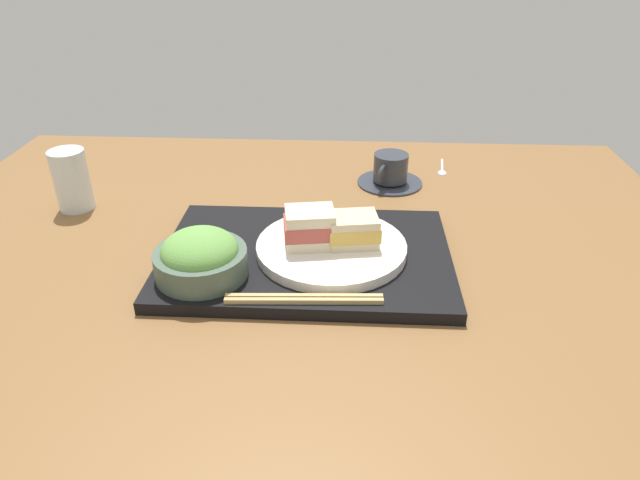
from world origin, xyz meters
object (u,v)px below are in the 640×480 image
(chopsticks_pair, at_px, (304,299))
(sandwich_plate, at_px, (331,248))
(coffee_cup, at_px, (390,172))
(sandwich_near, at_px, (310,228))
(sandwich_far, at_px, (353,230))
(teaspoon, at_px, (442,170))
(salad_bowl, at_px, (200,257))
(drinking_glass, at_px, (72,180))

(chopsticks_pair, bearing_deg, sandwich_plate, 76.17)
(chopsticks_pair, bearing_deg, coffee_cup, 72.50)
(sandwich_plate, bearing_deg, sandwich_near, -173.59)
(chopsticks_pair, bearing_deg, sandwich_far, 64.26)
(sandwich_plate, xyz_separation_m, teaspoon, (0.23, 0.39, -0.02))
(sandwich_near, height_order, chopsticks_pair, sandwich_near)
(sandwich_plate, height_order, sandwich_near, sandwich_near)
(salad_bowl, height_order, teaspoon, salad_bowl)
(sandwich_near, bearing_deg, sandwich_far, 6.41)
(sandwich_far, relative_size, chopsticks_pair, 0.40)
(sandwich_plate, distance_m, coffee_cup, 0.33)
(coffee_cup, xyz_separation_m, teaspoon, (0.12, 0.07, -0.02))
(coffee_cup, bearing_deg, salad_bowl, -127.25)
(drinking_glass, xyz_separation_m, teaspoon, (0.71, 0.22, -0.05))
(sandwich_plate, bearing_deg, drinking_glass, 160.59)
(drinking_glass, relative_size, teaspoon, 1.24)
(sandwich_far, relative_size, coffee_cup, 0.65)
(sandwich_near, height_order, coffee_cup, sandwich_near)
(drinking_glass, bearing_deg, sandwich_far, -17.89)
(sandwich_plate, height_order, sandwich_far, sandwich_far)
(sandwich_plate, bearing_deg, chopsticks_pair, -103.83)
(coffee_cup, bearing_deg, teaspoon, 31.97)
(sandwich_far, height_order, drinking_glass, drinking_glass)
(sandwich_near, height_order, sandwich_far, sandwich_near)
(drinking_glass, bearing_deg, sandwich_plate, -19.41)
(sandwich_far, xyz_separation_m, chopsticks_pair, (-0.07, -0.14, -0.04))
(sandwich_plate, xyz_separation_m, drinking_glass, (-0.49, 0.17, 0.03))
(sandwich_plate, distance_m, sandwich_far, 0.05)
(sandwich_far, relative_size, salad_bowl, 0.64)
(sandwich_near, relative_size, drinking_glass, 0.77)
(coffee_cup, relative_size, drinking_glass, 1.17)
(salad_bowl, distance_m, teaspoon, 0.62)
(coffee_cup, distance_m, drinking_glass, 0.61)
(sandwich_near, bearing_deg, drinking_glass, 158.87)
(salad_bowl, bearing_deg, sandwich_plate, 21.65)
(chopsticks_pair, height_order, coffee_cup, coffee_cup)
(salad_bowl, relative_size, coffee_cup, 1.02)
(drinking_glass, bearing_deg, teaspoon, 16.94)
(teaspoon, bearing_deg, coffee_cup, -148.03)
(coffee_cup, xyz_separation_m, drinking_glass, (-0.59, -0.14, 0.03))
(sandwich_near, xyz_separation_m, coffee_cup, (0.14, 0.32, -0.04))
(sandwich_near, bearing_deg, sandwich_plate, 6.41)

